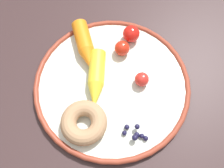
# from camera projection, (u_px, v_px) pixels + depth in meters

# --- Properties ---
(ground_plane) EXTENTS (6.00, 6.00, 0.00)m
(ground_plane) POSITION_uv_depth(u_px,v_px,m) (121.00, 148.00, 1.28)
(ground_plane) COLOR #816C5F
(dining_table) EXTENTS (1.11, 0.90, 0.74)m
(dining_table) POSITION_uv_depth(u_px,v_px,m) (129.00, 97.00, 0.68)
(dining_table) COLOR #352425
(dining_table) RESTS_ON ground_plane
(plate) EXTENTS (0.35, 0.35, 0.02)m
(plate) POSITION_uv_depth(u_px,v_px,m) (112.00, 85.00, 0.59)
(plate) COLOR silver
(plate) RESTS_ON dining_table
(carrot_orange) EXTENTS (0.13, 0.04, 0.04)m
(carrot_orange) POSITION_uv_depth(u_px,v_px,m) (85.00, 46.00, 0.61)
(carrot_orange) COLOR orange
(carrot_orange) RESTS_ON plate
(carrot_yellow) EXTENTS (0.14, 0.07, 0.04)m
(carrot_yellow) POSITION_uv_depth(u_px,v_px,m) (96.00, 79.00, 0.58)
(carrot_yellow) COLOR yellow
(carrot_yellow) RESTS_ON plate
(donut) EXTENTS (0.13, 0.13, 0.03)m
(donut) POSITION_uv_depth(u_px,v_px,m) (84.00, 123.00, 0.53)
(donut) COLOR tan
(donut) RESTS_ON plate
(blueberry_pile) EXTENTS (0.04, 0.05, 0.02)m
(blueberry_pile) POSITION_uv_depth(u_px,v_px,m) (135.00, 134.00, 0.53)
(blueberry_pile) COLOR #191638
(blueberry_pile) RESTS_ON plate
(tomato_near) EXTENTS (0.03, 0.03, 0.03)m
(tomato_near) POSITION_uv_depth(u_px,v_px,m) (142.00, 79.00, 0.58)
(tomato_near) COLOR red
(tomato_near) RESTS_ON plate
(tomato_mid) EXTENTS (0.04, 0.04, 0.04)m
(tomato_mid) POSITION_uv_depth(u_px,v_px,m) (121.00, 49.00, 0.61)
(tomato_mid) COLOR red
(tomato_mid) RESTS_ON plate
(tomato_far) EXTENTS (0.04, 0.04, 0.04)m
(tomato_far) POSITION_uv_depth(u_px,v_px,m) (131.00, 34.00, 0.62)
(tomato_far) COLOR red
(tomato_far) RESTS_ON plate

